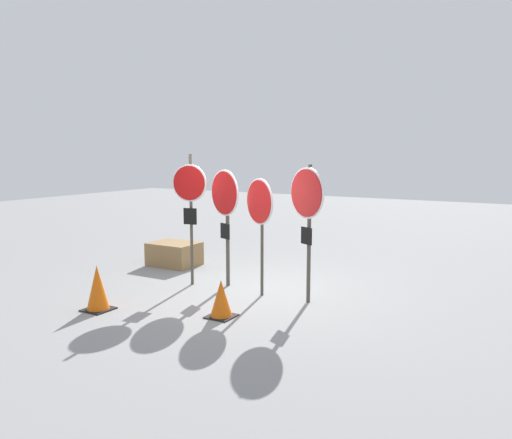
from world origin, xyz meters
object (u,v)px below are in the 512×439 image
at_px(stop_sign_3, 307,204).
at_px(traffic_cone_0, 221,299).
at_px(stop_sign_0, 190,195).
at_px(stop_sign_2, 260,208).
at_px(traffic_cone_1, 97,288).
at_px(storage_crate, 174,254).
at_px(stop_sign_1, 225,204).

xyz_separation_m(stop_sign_3, traffic_cone_0, (-0.83, -1.35, -1.39)).
distance_m(stop_sign_0, stop_sign_2, 1.52).
bearing_deg(traffic_cone_1, stop_sign_0, 79.76).
height_order(stop_sign_2, traffic_cone_0, stop_sign_2).
height_order(traffic_cone_1, storage_crate, traffic_cone_1).
bearing_deg(storage_crate, stop_sign_3, -16.47).
height_order(traffic_cone_0, storage_crate, traffic_cone_0).
xyz_separation_m(stop_sign_0, traffic_cone_0, (1.56, -1.29, -1.46)).
distance_m(stop_sign_1, stop_sign_2, 0.92).
xyz_separation_m(stop_sign_0, traffic_cone_1, (-0.36, -2.00, -1.38)).
height_order(stop_sign_0, traffic_cone_0, stop_sign_0).
distance_m(traffic_cone_1, storage_crate, 3.33).
xyz_separation_m(stop_sign_0, stop_sign_1, (0.62, 0.27, -0.16)).
distance_m(stop_sign_1, traffic_cone_0, 2.23).
distance_m(stop_sign_1, traffic_cone_1, 2.75).
bearing_deg(traffic_cone_1, stop_sign_2, 47.23).
bearing_deg(stop_sign_0, stop_sign_3, -9.52).
xyz_separation_m(stop_sign_0, stop_sign_2, (1.51, 0.02, -0.17)).
bearing_deg(stop_sign_1, stop_sign_0, -134.25).
relative_size(stop_sign_3, storage_crate, 2.22).
height_order(stop_sign_0, traffic_cone_1, stop_sign_0).
distance_m(stop_sign_3, storage_crate, 4.17).
distance_m(stop_sign_1, storage_crate, 2.56).
distance_m(stop_sign_2, traffic_cone_1, 3.01).
xyz_separation_m(stop_sign_0, storage_crate, (-1.37, 1.17, -1.49)).
xyz_separation_m(stop_sign_1, stop_sign_2, (0.89, -0.25, -0.01)).
bearing_deg(traffic_cone_1, traffic_cone_0, 20.28).
bearing_deg(stop_sign_3, stop_sign_1, -159.55).
bearing_deg(traffic_cone_1, stop_sign_3, 36.77).
distance_m(stop_sign_1, stop_sign_3, 1.79).
xyz_separation_m(stop_sign_1, storage_crate, (-1.99, 0.90, -1.33)).
height_order(stop_sign_2, traffic_cone_1, stop_sign_2).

